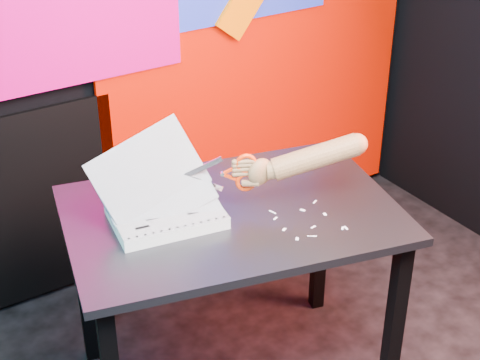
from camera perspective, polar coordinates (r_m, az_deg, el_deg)
room at (r=1.75m, az=11.31°, el=6.02°), size 3.01×3.01×2.71m
backdrop at (r=3.06m, az=-7.56°, el=8.69°), size 2.88×0.05×2.08m
work_table at (r=2.48m, az=-0.64°, el=-4.43°), size 1.22×0.95×0.75m
printout_stack at (r=2.37m, az=-5.84°, el=-2.49°), size 0.41×0.31×0.33m
scissors at (r=2.37m, az=0.07°, el=0.55°), size 0.22×0.11×0.14m
hand_forearm at (r=2.38m, az=5.15°, el=1.61°), size 0.39×0.22×0.17m
paper_clippings at (r=2.38m, az=5.14°, el=-3.21°), size 0.21×0.23×0.00m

